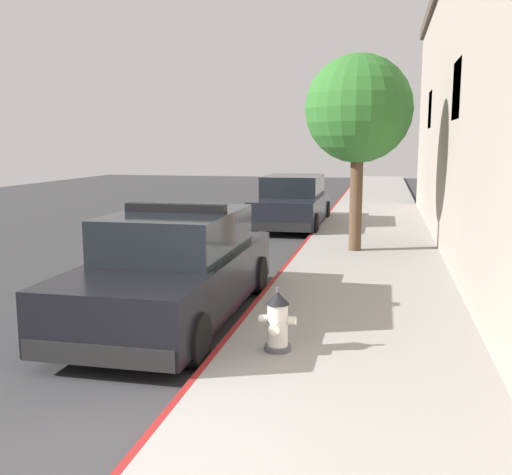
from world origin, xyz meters
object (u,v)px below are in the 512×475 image
parked_car_silver_ahead (293,202)px  street_tree (358,110)px  police_cruiser (175,269)px  fire_hydrant (278,322)px

parked_car_silver_ahead → street_tree: (2.11, -4.40, 2.51)m
police_cruiser → street_tree: bearing=67.1°
police_cruiser → fire_hydrant: bearing=-38.1°
street_tree → police_cruiser: bearing=-112.9°
parked_car_silver_ahead → police_cruiser: bearing=-91.1°
fire_hydrant → police_cruiser: bearing=141.9°
police_cruiser → fire_hydrant: 2.24m
parked_car_silver_ahead → street_tree: bearing=-64.4°
police_cruiser → fire_hydrant: (1.75, -1.37, -0.26)m
police_cruiser → street_tree: street_tree is taller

